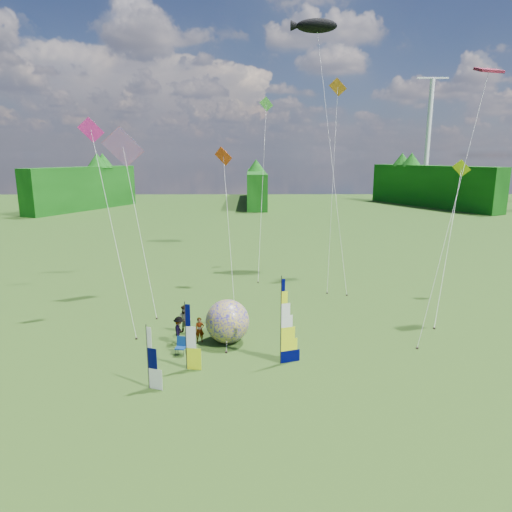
{
  "coord_description": "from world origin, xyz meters",
  "views": [
    {
      "loc": [
        -1.28,
        -20.09,
        10.83
      ],
      "look_at": [
        -1.0,
        4.0,
        5.5
      ],
      "focal_mm": 32.0,
      "sensor_mm": 36.0,
      "label": 1
    }
  ],
  "objects_px": {
    "bol_inflatable": "(227,321)",
    "spectator_d": "(217,314)",
    "feather_banner_main": "(281,322)",
    "side_banner_left": "(186,337)",
    "spectator_c": "(179,330)",
    "camp_chair": "(181,346)",
    "side_banner_far": "(148,358)",
    "kite_whale": "(331,138)",
    "spectator_a": "(200,330)",
    "spectator_b": "(185,320)"
  },
  "relations": [
    {
      "from": "feather_banner_main",
      "to": "side_banner_far",
      "type": "height_order",
      "value": "feather_banner_main"
    },
    {
      "from": "spectator_a",
      "to": "side_banner_far",
      "type": "bearing_deg",
      "value": -114.47
    },
    {
      "from": "feather_banner_main",
      "to": "kite_whale",
      "type": "distance_m",
      "value": 21.29
    },
    {
      "from": "side_banner_far",
      "to": "spectator_d",
      "type": "xyz_separation_m",
      "value": [
        2.65,
        8.05,
        -0.75
      ]
    },
    {
      "from": "side_banner_left",
      "to": "bol_inflatable",
      "type": "xyz_separation_m",
      "value": [
        1.94,
        3.51,
        -0.48
      ]
    },
    {
      "from": "spectator_b",
      "to": "camp_chair",
      "type": "bearing_deg",
      "value": -62.91
    },
    {
      "from": "spectator_c",
      "to": "camp_chair",
      "type": "xyz_separation_m",
      "value": [
        0.32,
        -1.59,
        -0.32
      ]
    },
    {
      "from": "feather_banner_main",
      "to": "spectator_d",
      "type": "distance_m",
      "value": 6.85
    },
    {
      "from": "spectator_a",
      "to": "spectator_b",
      "type": "bearing_deg",
      "value": 123.34
    },
    {
      "from": "feather_banner_main",
      "to": "side_banner_left",
      "type": "height_order",
      "value": "feather_banner_main"
    },
    {
      "from": "side_banner_left",
      "to": "spectator_b",
      "type": "distance_m",
      "value": 4.94
    },
    {
      "from": "side_banner_far",
      "to": "bol_inflatable",
      "type": "bearing_deg",
      "value": 77.59
    },
    {
      "from": "bol_inflatable",
      "to": "spectator_a",
      "type": "bearing_deg",
      "value": 178.77
    },
    {
      "from": "spectator_c",
      "to": "kite_whale",
      "type": "bearing_deg",
      "value": -36.81
    },
    {
      "from": "spectator_c",
      "to": "spectator_d",
      "type": "xyz_separation_m",
      "value": [
        2.02,
        2.81,
        -0.03
      ]
    },
    {
      "from": "side_banner_left",
      "to": "bol_inflatable",
      "type": "distance_m",
      "value": 4.04
    },
    {
      "from": "side_banner_left",
      "to": "kite_whale",
      "type": "height_order",
      "value": "kite_whale"
    },
    {
      "from": "side_banner_left",
      "to": "bol_inflatable",
      "type": "height_order",
      "value": "side_banner_left"
    },
    {
      "from": "side_banner_left",
      "to": "kite_whale",
      "type": "relative_size",
      "value": 0.14
    },
    {
      "from": "spectator_d",
      "to": "feather_banner_main",
      "type": "bearing_deg",
      "value": 160.41
    },
    {
      "from": "camp_chair",
      "to": "side_banner_left",
      "type": "bearing_deg",
      "value": -63.2
    },
    {
      "from": "kite_whale",
      "to": "spectator_c",
      "type": "bearing_deg",
      "value": -138.7
    },
    {
      "from": "spectator_a",
      "to": "camp_chair",
      "type": "bearing_deg",
      "value": -121.41
    },
    {
      "from": "bol_inflatable",
      "to": "spectator_b",
      "type": "relative_size",
      "value": 1.42
    },
    {
      "from": "side_banner_left",
      "to": "camp_chair",
      "type": "distance_m",
      "value": 2.2
    },
    {
      "from": "spectator_b",
      "to": "kite_whale",
      "type": "relative_size",
      "value": 0.07
    },
    {
      "from": "feather_banner_main",
      "to": "spectator_d",
      "type": "bearing_deg",
      "value": 105.85
    },
    {
      "from": "feather_banner_main",
      "to": "spectator_b",
      "type": "relative_size",
      "value": 2.56
    },
    {
      "from": "side_banner_far",
      "to": "kite_whale",
      "type": "bearing_deg",
      "value": 80.28
    },
    {
      "from": "bol_inflatable",
      "to": "spectator_b",
      "type": "bearing_deg",
      "value": 154.25
    },
    {
      "from": "side_banner_far",
      "to": "spectator_c",
      "type": "bearing_deg",
      "value": 103.16
    },
    {
      "from": "side_banner_far",
      "to": "spectator_b",
      "type": "xyz_separation_m",
      "value": [
        0.78,
        6.75,
        -0.64
      ]
    },
    {
      "from": "side_banner_far",
      "to": "spectator_a",
      "type": "bearing_deg",
      "value": 91.74
    },
    {
      "from": "side_banner_far",
      "to": "kite_whale",
      "type": "relative_size",
      "value": 0.13
    },
    {
      "from": "spectator_c",
      "to": "kite_whale",
      "type": "height_order",
      "value": "kite_whale"
    },
    {
      "from": "spectator_d",
      "to": "side_banner_left",
      "type": "bearing_deg",
      "value": 115.66
    },
    {
      "from": "side_banner_left",
      "to": "spectator_d",
      "type": "bearing_deg",
      "value": 88.49
    },
    {
      "from": "bol_inflatable",
      "to": "spectator_d",
      "type": "distance_m",
      "value": 2.77
    },
    {
      "from": "feather_banner_main",
      "to": "spectator_a",
      "type": "xyz_separation_m",
      "value": [
        -4.6,
        2.94,
        -1.58
      ]
    },
    {
      "from": "feather_banner_main",
      "to": "spectator_a",
      "type": "height_order",
      "value": "feather_banner_main"
    },
    {
      "from": "spectator_c",
      "to": "bol_inflatable",
      "type": "bearing_deg",
      "value": -86.73
    },
    {
      "from": "spectator_a",
      "to": "spectator_c",
      "type": "distance_m",
      "value": 1.21
    },
    {
      "from": "side_banner_far",
      "to": "kite_whale",
      "type": "distance_m",
      "value": 26.03
    },
    {
      "from": "spectator_a",
      "to": "kite_whale",
      "type": "relative_size",
      "value": 0.06
    },
    {
      "from": "spectator_b",
      "to": "side_banner_far",
      "type": "bearing_deg",
      "value": -72.72
    },
    {
      "from": "feather_banner_main",
      "to": "camp_chair",
      "type": "distance_m",
      "value": 5.87
    },
    {
      "from": "bol_inflatable",
      "to": "kite_whale",
      "type": "bearing_deg",
      "value": 61.23
    },
    {
      "from": "kite_whale",
      "to": "side_banner_far",
      "type": "bearing_deg",
      "value": -132.47
    },
    {
      "from": "bol_inflatable",
      "to": "spectator_d",
      "type": "relative_size",
      "value": 1.62
    },
    {
      "from": "spectator_b",
      "to": "spectator_c",
      "type": "distance_m",
      "value": 1.51
    }
  ]
}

